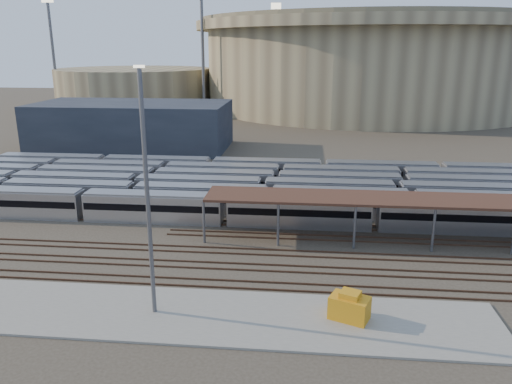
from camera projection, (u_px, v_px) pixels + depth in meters
The scene contains 13 objects.
ground at pixel (272, 250), 56.08m from camera, with size 420.00×420.00×0.00m, color #383026.
apron at pixel (201, 315), 42.22m from camera, with size 50.00×9.00×0.20m, color gray.
subway_trains at pixel (275, 189), 73.31m from camera, with size 125.04×23.90×3.60m.
inspection_shed at pixel (469, 203), 56.36m from camera, with size 60.30×6.00×5.30m.
empty_tracks at pixel (269, 268), 51.29m from camera, with size 170.00×9.62×0.18m.
stadium at pixel (367, 61), 182.62m from camera, with size 124.00×124.00×32.50m.
secondary_arena at pixel (135, 88), 183.98m from camera, with size 56.00×56.00×14.00m, color gray.
service_building at pixel (132, 125), 110.55m from camera, with size 42.00×20.00×10.00m, color #1E232D.
floodlight_0 at pixel (203, 50), 158.13m from camera, with size 4.00×1.00×38.40m.
floodlight_1 at pixel (53, 50), 173.01m from camera, with size 4.00×1.00×38.40m.
floodlight_3 at pixel (276, 49), 203.91m from camera, with size 4.00×1.00×38.40m.
yard_light_pole at pixel (147, 196), 39.76m from camera, with size 0.82×0.36×20.47m.
yellow_equipment at pixel (349, 308), 41.28m from camera, with size 3.15×1.97×1.97m, color #BF7E12.
Camera 1 is at (3.45, -51.88, 22.06)m, focal length 35.00 mm.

